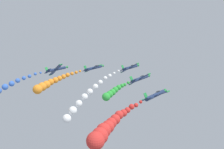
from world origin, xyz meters
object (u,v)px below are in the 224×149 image
at_px(airplane_right_outer, 156,95).
at_px(airplane_left_outer, 57,69).
at_px(airplane_right_inner, 140,79).
at_px(airplane_lead, 130,67).
at_px(airplane_left_inner, 94,68).

bearing_deg(airplane_right_outer, airplane_left_outer, 178.80).
bearing_deg(airplane_right_inner, airplane_lead, 139.09).
relative_size(airplane_left_inner, airplane_right_outer, 1.00).
xyz_separation_m(airplane_left_outer, airplane_right_outer, (47.02, -0.99, 0.15)).
bearing_deg(airplane_left_inner, airplane_right_outer, -17.42).
xyz_separation_m(airplane_left_inner, airplane_left_outer, (-11.11, -10.28, -0.46)).
xyz_separation_m(airplane_lead, airplane_right_inner, (12.00, -10.40, -0.26)).
distance_m(airplane_left_inner, airplane_right_outer, 37.64).
bearing_deg(airplane_right_outer, airplane_left_inner, 162.58).
distance_m(airplane_lead, airplane_left_inner, 14.88).
xyz_separation_m(airplane_right_inner, airplane_left_outer, (-34.84, -9.02, -0.59)).
height_order(airplane_left_inner, airplane_right_outer, airplane_left_inner).
xyz_separation_m(airplane_left_inner, airplane_right_inner, (23.73, -1.26, 0.12)).
distance_m(airplane_left_inner, airplane_left_outer, 15.14).
bearing_deg(airplane_left_outer, airplane_right_outer, -1.20).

